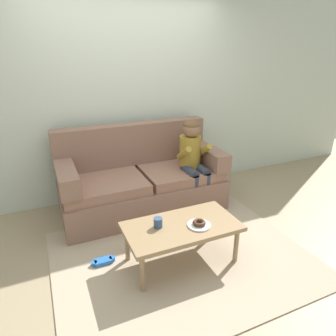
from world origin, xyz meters
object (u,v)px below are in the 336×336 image
(toy_controller, at_px, (103,262))
(coffee_table, at_px, (182,229))
(person_child, at_px, (193,156))
(donut, at_px, (199,223))
(mug, at_px, (158,223))
(couch, at_px, (141,181))

(toy_controller, bearing_deg, coffee_table, -10.38)
(person_child, distance_m, donut, 1.15)
(mug, height_order, toy_controller, mug)
(donut, height_order, mug, mug)
(coffee_table, xyz_separation_m, person_child, (0.61, 0.94, 0.31))
(coffee_table, distance_m, person_child, 1.17)
(couch, height_order, mug, couch)
(couch, bearing_deg, person_child, -19.62)
(donut, relative_size, mug, 1.33)
(toy_controller, bearing_deg, mug, -12.90)
(person_child, bearing_deg, coffee_table, -122.91)
(mug, bearing_deg, couch, 78.88)
(couch, bearing_deg, mug, -101.12)
(couch, distance_m, toy_controller, 1.19)
(couch, height_order, coffee_table, couch)
(toy_controller, bearing_deg, donut, -12.01)
(couch, distance_m, coffee_table, 1.16)
(coffee_table, bearing_deg, person_child, 57.09)
(couch, xyz_separation_m, mug, (-0.22, -1.10, 0.09))
(couch, relative_size, donut, 16.17)
(coffee_table, relative_size, donut, 8.66)
(coffee_table, distance_m, donut, 0.17)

